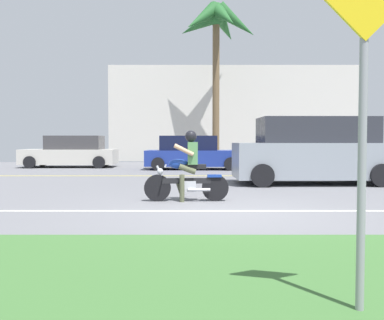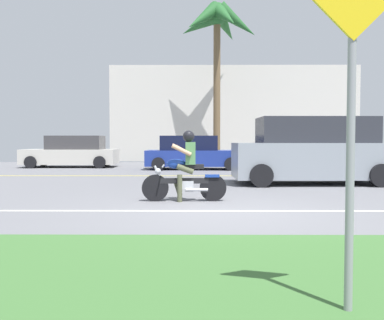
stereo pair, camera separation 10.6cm
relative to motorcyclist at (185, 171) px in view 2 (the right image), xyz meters
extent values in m
cube|color=slate|center=(0.69, 1.59, -0.65)|extent=(56.00, 30.00, 0.04)
cube|color=#3D6B33|center=(0.69, -5.51, -0.60)|extent=(56.00, 3.80, 0.06)
cube|color=silver|center=(0.69, -1.30, -0.62)|extent=(50.40, 0.12, 0.01)
cube|color=yellow|center=(0.69, 6.61, -0.62)|extent=(50.40, 0.12, 0.01)
cylinder|color=black|center=(-0.62, -0.01, -0.35)|extent=(0.56, 0.10, 0.56)
cylinder|color=black|center=(0.59, 0.02, -0.35)|extent=(0.56, 0.10, 0.56)
cylinder|color=#B7BAC1|center=(-0.53, -0.01, -0.12)|extent=(0.25, 0.05, 0.49)
cube|color=black|center=(-0.02, 0.00, -0.20)|extent=(1.02, 0.12, 0.11)
cube|color=#B7BAC1|center=(0.03, 0.00, -0.31)|extent=(0.30, 0.19, 0.22)
ellipsoid|color=navy|center=(-0.18, 0.00, 0.16)|extent=(0.41, 0.22, 0.21)
cube|color=black|center=(0.17, 0.01, 0.10)|extent=(0.45, 0.22, 0.09)
cube|color=navy|center=(0.57, 0.02, -0.10)|extent=(0.30, 0.16, 0.06)
cylinder|color=#B7BAC1|center=(-0.45, -0.01, 0.11)|extent=(0.05, 0.58, 0.03)
sphere|color=#B7BAC1|center=(-0.57, -0.01, 0.00)|extent=(0.13, 0.13, 0.13)
cylinder|color=#B7BAC1|center=(0.25, -0.10, -0.38)|extent=(0.47, 0.08, 0.07)
cube|color=#4C7F4C|center=(0.11, 0.01, 0.38)|extent=(0.21, 0.30, 0.47)
sphere|color=black|center=(0.08, 0.01, 0.74)|extent=(0.24, 0.24, 0.24)
cylinder|color=#51563D|center=(0.00, 0.10, 0.05)|extent=(0.38, 0.13, 0.24)
cylinder|color=#51563D|center=(0.01, -0.09, 0.05)|extent=(0.38, 0.13, 0.24)
cylinder|color=#51563D|center=(-0.11, -0.13, -0.34)|extent=(0.11, 0.11, 0.57)
cylinder|color=#51563D|center=(-0.15, 0.11, -0.38)|extent=(0.19, 0.11, 0.32)
cylinder|color=tan|center=(-0.08, 0.19, 0.45)|extent=(0.43, 0.10, 0.26)
cylinder|color=tan|center=(-0.07, -0.19, 0.45)|extent=(0.43, 0.10, 0.26)
cube|color=#8C939E|center=(3.63, 3.73, 0.06)|extent=(4.57, 1.96, 1.03)
cube|color=#2D2F36|center=(3.72, 3.73, 0.95)|extent=(3.29, 1.68, 0.74)
cylinder|color=black|center=(5.25, 4.70, -0.31)|extent=(0.64, 0.23, 0.64)
cylinder|color=black|center=(1.98, 4.64, -0.31)|extent=(0.64, 0.23, 0.64)
cylinder|color=black|center=(5.28, 2.81, -0.31)|extent=(0.64, 0.23, 0.64)
cylinder|color=black|center=(2.02, 2.76, -0.31)|extent=(0.64, 0.23, 0.64)
cube|color=beige|center=(-5.70, 11.76, -0.13)|extent=(4.38, 1.86, 0.69)
cube|color=#3B3A3D|center=(-5.44, 11.76, 0.54)|extent=(2.54, 1.58, 0.64)
cylinder|color=black|center=(-4.14, 12.68, -0.35)|extent=(0.56, 0.19, 0.56)
cylinder|color=black|center=(-7.28, 12.65, -0.35)|extent=(0.56, 0.19, 0.56)
cylinder|color=black|center=(-4.12, 10.86, -0.35)|extent=(0.56, 0.19, 0.56)
cylinder|color=black|center=(-7.26, 10.83, -0.35)|extent=(0.56, 0.19, 0.56)
cube|color=navy|center=(0.22, 10.20, -0.13)|extent=(4.29, 1.78, 0.69)
cube|color=black|center=(-0.04, 10.21, 0.53)|extent=(2.50, 1.50, 0.63)
cylinder|color=black|center=(-1.33, 9.41, -0.35)|extent=(0.56, 0.20, 0.56)
cylinder|color=black|center=(1.72, 9.33, -0.35)|extent=(0.56, 0.20, 0.56)
cylinder|color=black|center=(-1.29, 11.08, -0.35)|extent=(0.56, 0.20, 0.56)
cylinder|color=black|center=(1.77, 11.00, -0.35)|extent=(0.56, 0.20, 0.56)
cylinder|color=brown|center=(1.40, 14.99, 3.34)|extent=(0.38, 0.38, 7.93)
sphere|color=#235B28|center=(1.40, 14.99, 7.30)|extent=(0.98, 0.98, 0.98)
cone|color=#235B28|center=(2.49, 15.00, 7.03)|extent=(2.46, 0.88, 2.15)
cone|color=#235B28|center=(1.91, 15.96, 7.03)|extent=(1.95, 2.66, 1.88)
cone|color=#235B28|center=(0.49, 15.58, 7.03)|extent=(2.63, 2.12, 1.54)
cone|color=#235B28|center=(0.61, 14.25, 7.03)|extent=(2.42, 2.35, 2.05)
cone|color=#235B28|center=(1.78, 13.97, 7.03)|extent=(1.70, 2.68, 1.95)
cylinder|color=gray|center=(1.31, -6.16, 0.39)|extent=(0.06, 0.06, 2.04)
cube|color=beige|center=(2.60, 19.59, 2.27)|extent=(15.08, 4.00, 5.79)
camera|label=1|loc=(0.10, -9.32, 0.66)|focal=41.72mm
camera|label=2|loc=(0.21, -9.32, 0.66)|focal=41.72mm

